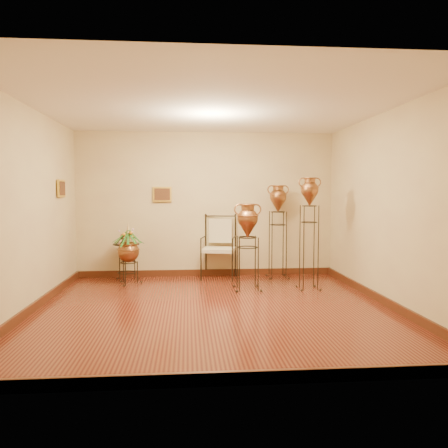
{
  "coord_description": "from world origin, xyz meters",
  "views": [
    {
      "loc": [
        -0.36,
        -6.04,
        1.62
      ],
      "look_at": [
        0.25,
        1.3,
        1.1
      ],
      "focal_mm": 35.0,
      "sensor_mm": 36.0,
      "label": 1
    }
  ],
  "objects": [
    {
      "name": "room_shell",
      "position": [
        -0.01,
        0.01,
        1.73
      ],
      "size": [
        5.02,
        5.02,
        2.81
      ],
      "color": "#D4C388",
      "rests_on": "ground"
    },
    {
      "name": "amphora_short",
      "position": [
        0.63,
        1.16,
        0.74
      ],
      "size": [
        0.48,
        0.48,
        1.48
      ],
      "rotation": [
        0.0,
        0.0,
        -0.07
      ],
      "color": "black",
      "rests_on": "ground"
    },
    {
      "name": "ground",
      "position": [
        0.0,
        0.0,
        0.0
      ],
      "size": [
        5.0,
        5.0,
        0.0
      ],
      "primitive_type": "plane",
      "color": "maroon",
      "rests_on": "ground"
    },
    {
      "name": "amphora_tall",
      "position": [
        1.67,
        1.12,
        0.97
      ],
      "size": [
        0.49,
        0.49,
        1.91
      ],
      "rotation": [
        0.0,
        0.0,
        -0.41
      ],
      "color": "black",
      "rests_on": "ground"
    },
    {
      "name": "planter_urn",
      "position": [
        -1.42,
        1.79,
        0.63
      ],
      "size": [
        0.64,
        0.64,
        1.13
      ],
      "rotation": [
        0.0,
        0.0,
        -0.06
      ],
      "color": "black",
      "rests_on": "ground"
    },
    {
      "name": "side_table",
      "position": [
        -1.51,
        2.15,
        0.36
      ],
      "size": [
        0.53,
        0.53,
        0.88
      ],
      "rotation": [
        0.0,
        0.0,
        -0.13
      ],
      "color": "black",
      "rests_on": "ground"
    },
    {
      "name": "amphora_mid",
      "position": [
        1.35,
        2.15,
        0.91
      ],
      "size": [
        0.52,
        0.52,
        1.8
      ],
      "rotation": [
        0.0,
        0.0,
        -0.38
      ],
      "color": "black",
      "rests_on": "ground"
    },
    {
      "name": "armchair",
      "position": [
        0.22,
        2.15,
        0.6
      ],
      "size": [
        0.79,
        0.76,
        1.2
      ],
      "rotation": [
        0.0,
        0.0,
        -0.21
      ],
      "color": "black",
      "rests_on": "ground"
    }
  ]
}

